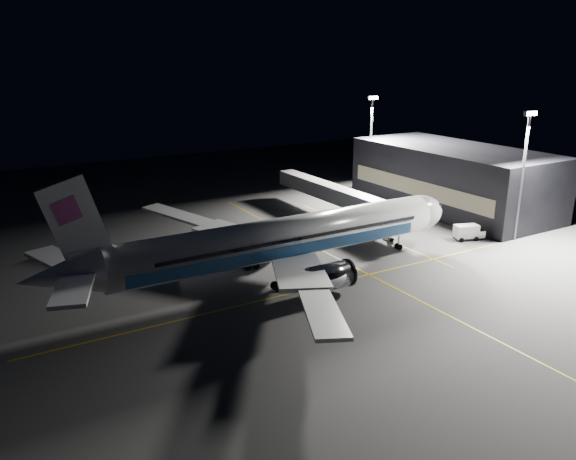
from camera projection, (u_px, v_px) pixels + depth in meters
The scene contains 14 objects.
ground at pixel (284, 274), 77.00m from camera, with size 200.00×200.00×0.00m, color #4C4C4F.
guide_line_main at pixel (343, 261), 81.85m from camera, with size 0.25×80.00×0.01m, color gold.
guide_line_cross at pixel (307, 289), 72.07m from camera, with size 70.00×0.25×0.01m, color gold.
guide_line_side at pixel (366, 231), 95.90m from camera, with size 0.25×40.00×0.01m, color gold.
airliner at pixel (277, 240), 74.94m from camera, with size 61.48×54.22×16.64m.
terminal at pixel (452, 178), 109.03m from camera, with size 18.12×40.00×12.00m.
jet_bridge at pixel (339, 195), 101.15m from camera, with size 3.60×34.40×6.30m.
floodlight_mast_north at pixel (371, 136), 119.01m from camera, with size 2.40×0.68×20.70m.
floodlight_mast_south at pixel (524, 165), 87.78m from camera, with size 2.40×0.67×20.70m.
service_truck at pixel (469, 232), 91.11m from camera, with size 5.26×3.30×2.52m.
baggage_tug at pixel (171, 250), 83.86m from camera, with size 3.01×2.58×1.94m.
safety_cone_a at pixel (290, 248), 86.71m from camera, with size 0.46×0.46×0.69m, color #FE5D0A.
safety_cone_b at pixel (305, 256), 83.11m from camera, with size 0.41×0.41×0.61m, color #FE5D0A.
safety_cone_c at pixel (211, 249), 86.04m from camera, with size 0.40×0.40×0.60m, color #FE5D0A.
Camera 1 is at (-35.97, -61.99, 28.80)m, focal length 35.00 mm.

